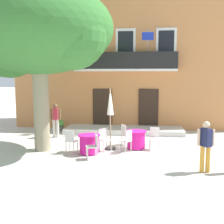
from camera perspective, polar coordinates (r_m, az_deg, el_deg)
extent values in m
plane|color=beige|center=(11.50, 4.02, -8.10)|extent=(120.00, 120.00, 0.00)
cube|color=#CC844C|center=(18.12, 3.14, 9.50)|extent=(13.00, 4.00, 7.50)
cube|color=#332319|center=(16.34, -1.91, 0.61)|extent=(1.10, 0.08, 2.30)
cube|color=#332319|center=(16.16, 7.25, 0.49)|extent=(1.10, 0.08, 2.30)
cube|color=silver|center=(16.45, -5.15, 12.85)|extent=(1.10, 0.08, 1.90)
cube|color=black|center=(16.42, -5.17, 12.86)|extent=(0.84, 0.04, 1.60)
cube|color=silver|center=(16.15, 2.72, 12.97)|extent=(1.10, 0.08, 1.90)
cube|color=black|center=(16.12, 2.71, 12.98)|extent=(0.84, 0.04, 1.60)
cube|color=silver|center=(16.15, 10.73, 12.86)|extent=(1.10, 0.08, 1.90)
cube|color=black|center=(16.13, 10.74, 12.87)|extent=(0.84, 0.04, 1.60)
cube|color=silver|center=(15.79, 2.62, 8.34)|extent=(5.60, 0.65, 0.12)
cube|color=black|center=(15.52, 2.55, 10.25)|extent=(5.60, 0.06, 0.90)
cylinder|color=#B2B2B7|center=(15.84, -1.86, 13.46)|extent=(0.04, 0.95, 1.33)
cube|color=yellow|center=(15.43, -2.11, 14.74)|extent=(0.60, 0.29, 0.38)
cylinder|color=#B2B2B7|center=(15.67, 7.11, 13.47)|extent=(0.04, 0.95, 1.33)
cube|color=#192D9E|center=(15.26, 7.14, 14.77)|extent=(0.60, 0.29, 0.38)
cylinder|color=#47423D|center=(16.14, -5.65, 8.99)|extent=(0.34, 0.34, 0.27)
ellipsoid|color=#4C8E38|center=(16.16, -5.66, 9.95)|extent=(0.44, 0.44, 0.27)
cylinder|color=#47423D|center=(15.82, 2.63, 9.03)|extent=(0.29, 0.29, 0.26)
ellipsoid|color=#38843D|center=(15.84, 2.64, 10.28)|extent=(0.38, 0.38, 0.44)
cylinder|color=#47423D|center=(15.83, 11.06, 8.86)|extent=(0.32, 0.32, 0.24)
ellipsoid|color=#2D7533|center=(15.84, 11.09, 9.92)|extent=(0.42, 0.42, 0.35)
cube|color=silver|center=(15.47, 2.40, -3.61)|extent=(6.30, 1.84, 0.25)
cylinder|color=gray|center=(11.92, -13.87, 0.17)|extent=(0.63, 0.63, 3.23)
ellipsoid|color=#33702D|center=(11.97, -14.36, 15.69)|extent=(5.86, 5.27, 3.52)
sphere|color=#33702D|center=(13.21, -19.85, 12.75)|extent=(2.93, 2.93, 2.93)
sphere|color=#33702D|center=(10.94, -8.00, 15.11)|extent=(2.64, 2.64, 2.64)
cylinder|color=#DB1984|center=(11.27, -4.59, -6.48)|extent=(0.74, 0.74, 0.68)
cylinder|color=#DB1984|center=(11.19, -4.60, -4.64)|extent=(0.86, 0.86, 0.04)
cylinder|color=#2D2823|center=(11.36, -4.57, -8.22)|extent=(0.44, 0.44, 0.03)
cylinder|color=silver|center=(11.83, -8.39, -6.59)|extent=(0.04, 0.04, 0.45)
cylinder|color=silver|center=(11.69, -6.89, -6.74)|extent=(0.04, 0.04, 0.45)
cylinder|color=silver|center=(11.54, -9.15, -6.97)|extent=(0.04, 0.04, 0.45)
cylinder|color=silver|center=(11.39, -7.62, -7.13)|extent=(0.04, 0.04, 0.45)
cube|color=silver|center=(11.55, -8.04, -5.68)|extent=(0.47, 0.47, 0.04)
cube|color=silver|center=(11.35, -8.46, -4.74)|extent=(0.38, 0.12, 0.42)
cylinder|color=silver|center=(10.41, -4.88, -8.48)|extent=(0.04, 0.04, 0.45)
cylinder|color=silver|center=(10.73, -5.10, -8.00)|extent=(0.04, 0.04, 0.45)
cylinder|color=silver|center=(10.45, -3.01, -8.40)|extent=(0.04, 0.04, 0.45)
cylinder|color=silver|center=(10.77, -3.29, -7.92)|extent=(0.04, 0.04, 0.45)
cube|color=silver|center=(10.53, -4.08, -6.91)|extent=(0.50, 0.50, 0.04)
cube|color=silver|center=(10.50, -3.12, -5.65)|extent=(0.16, 0.37, 0.42)
cylinder|color=silver|center=(11.64, -0.20, -6.75)|extent=(0.04, 0.04, 0.45)
cylinder|color=silver|center=(11.46, -1.62, -6.98)|extent=(0.04, 0.04, 0.45)
cylinder|color=silver|center=(11.91, -1.13, -6.42)|extent=(0.04, 0.04, 0.45)
cylinder|color=silver|center=(11.74, -2.52, -6.64)|extent=(0.04, 0.04, 0.45)
cube|color=silver|center=(11.63, -1.37, -5.52)|extent=(0.56, 0.56, 0.04)
cube|color=silver|center=(11.73, -1.85, -4.26)|extent=(0.31, 0.28, 0.42)
cylinder|color=#DB1984|center=(12.04, 4.83, -5.59)|extent=(0.74, 0.74, 0.68)
cylinder|color=#DB1984|center=(11.97, 4.85, -3.86)|extent=(0.86, 0.86, 0.04)
cylinder|color=#2D2823|center=(12.13, 4.81, -7.22)|extent=(0.44, 0.44, 0.03)
cylinder|color=silver|center=(11.47, 1.41, -6.96)|extent=(0.04, 0.04, 0.45)
cylinder|color=silver|center=(11.73, 2.47, -6.65)|extent=(0.04, 0.04, 0.45)
cylinder|color=silver|center=(11.26, 2.76, -7.24)|extent=(0.04, 0.04, 0.45)
cylinder|color=silver|center=(11.53, 3.80, -6.91)|extent=(0.04, 0.04, 0.45)
cube|color=silver|center=(11.44, 2.62, -5.75)|extent=(0.56, 0.56, 0.04)
cube|color=silver|center=(11.28, 3.34, -4.74)|extent=(0.25, 0.34, 0.42)
cylinder|color=silver|center=(11.81, 9.13, -6.64)|extent=(0.04, 0.04, 0.45)
cylinder|color=silver|center=(11.84, 7.48, -6.57)|extent=(0.04, 0.04, 0.45)
cylinder|color=silver|center=(12.14, 9.27, -6.26)|extent=(0.04, 0.04, 0.45)
cylinder|color=silver|center=(12.17, 7.66, -6.20)|extent=(0.04, 0.04, 0.45)
cube|color=silver|center=(11.93, 8.40, -5.27)|extent=(0.45, 0.45, 0.04)
cube|color=silver|center=(12.06, 8.51, -4.02)|extent=(0.38, 0.09, 0.42)
cylinder|color=silver|center=(12.93, 3.26, -5.34)|extent=(0.04, 0.04, 0.45)
cylinder|color=silver|center=(12.64, 4.06, -5.63)|extent=(0.04, 0.04, 0.45)
cylinder|color=silver|center=(12.76, 1.95, -5.50)|extent=(0.04, 0.04, 0.45)
cylinder|color=silver|center=(12.47, 2.72, -5.80)|extent=(0.04, 0.04, 0.45)
cube|color=silver|center=(12.65, 3.00, -4.48)|extent=(0.56, 0.56, 0.04)
cube|color=silver|center=(12.51, 2.30, -3.53)|extent=(0.25, 0.34, 0.42)
cylinder|color=#997A56|center=(11.73, -0.34, -1.41)|extent=(0.06, 0.06, 2.55)
cylinder|color=#333333|center=(11.98, -0.33, -7.25)|extent=(0.44, 0.44, 0.08)
cone|color=silver|center=(11.64, -0.34, 2.12)|extent=(0.28, 0.28, 1.10)
cylinder|color=slate|center=(16.02, -10.24, -3.31)|extent=(0.35, 0.35, 0.27)
ellipsoid|color=#4C8E38|center=(15.97, -10.26, -2.22)|extent=(0.46, 0.46, 0.35)
cylinder|color=gold|center=(9.59, 17.51, -8.94)|extent=(0.14, 0.14, 0.85)
cylinder|color=gold|center=(9.63, 18.57, -8.93)|extent=(0.14, 0.14, 0.85)
cube|color=#1E2347|center=(9.44, 18.21, -4.83)|extent=(0.37, 0.40, 0.56)
sphere|color=beige|center=(9.37, 18.31, -2.43)|extent=(0.22, 0.22, 0.22)
cylinder|color=beige|center=(9.40, 16.89, -4.83)|extent=(0.09, 0.09, 0.52)
cylinder|color=beige|center=(9.49, 19.51, -4.82)|extent=(0.09, 0.09, 0.52)
cylinder|color=silver|center=(14.47, -11.47, -3.22)|extent=(0.14, 0.14, 0.89)
cylinder|color=silver|center=(14.42, -10.79, -3.25)|extent=(0.14, 0.14, 0.89)
cube|color=#B72D3D|center=(14.33, -11.20, -0.39)|extent=(0.28, 0.37, 0.56)
sphere|color=brown|center=(14.28, -11.24, 1.20)|extent=(0.22, 0.22, 0.22)
cylinder|color=brown|center=(14.40, -12.03, -0.37)|extent=(0.09, 0.09, 0.52)
cylinder|color=brown|center=(14.27, -10.36, -0.40)|extent=(0.09, 0.09, 0.52)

